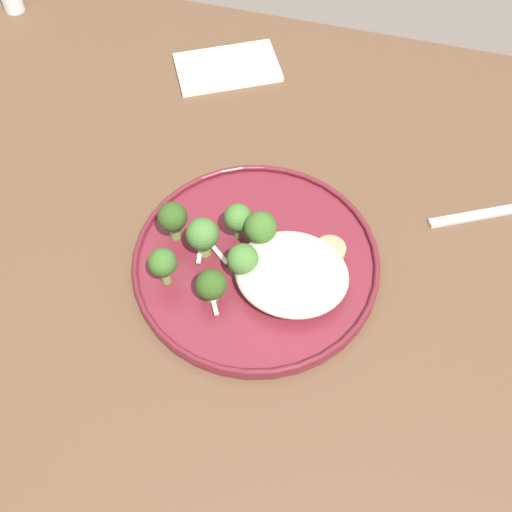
{
  "coord_description": "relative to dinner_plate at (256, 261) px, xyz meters",
  "views": [
    {
      "loc": [
        -0.11,
        0.35,
        1.36
      ],
      "look_at": [
        -0.01,
        -0.03,
        0.76
      ],
      "focal_mm": 43.79,
      "sensor_mm": 36.0,
      "label": 1
    }
  ],
  "objects": [
    {
      "name": "ground",
      "position": [
        0.01,
        0.03,
        -0.75
      ],
      "size": [
        6.0,
        6.0,
        0.0
      ],
      "primitive_type": "plane",
      "color": "#665B51"
    },
    {
      "name": "wooden_dining_table",
      "position": [
        0.01,
        0.03,
        -0.09
      ],
      "size": [
        1.4,
        1.0,
        0.74
      ],
      "color": "brown",
      "rests_on": "ground"
    },
    {
      "name": "dinner_plate",
      "position": [
        0.0,
        0.0,
        0.0
      ],
      "size": [
        0.29,
        0.29,
        0.02
      ],
      "color": "maroon",
      "rests_on": "wooden_dining_table"
    },
    {
      "name": "noodle_bed",
      "position": [
        -0.05,
        0.02,
        0.02
      ],
      "size": [
        0.13,
        0.11,
        0.04
      ],
      "color": "beige",
      "rests_on": "dinner_plate"
    },
    {
      "name": "seared_scallop_tiny_bay",
      "position": [
        -0.08,
        -0.03,
        0.01
      ],
      "size": [
        0.04,
        0.04,
        0.01
      ],
      "color": "#E5C689",
      "rests_on": "dinner_plate"
    },
    {
      "name": "seared_scallop_half_hidden",
      "position": [
        -0.09,
        -0.0,
        0.01
      ],
      "size": [
        0.02,
        0.02,
        0.01
      ],
      "color": "beige",
      "rests_on": "dinner_plate"
    },
    {
      "name": "seared_scallop_on_noodles",
      "position": [
        -0.02,
        0.0,
        0.01
      ],
      "size": [
        0.03,
        0.03,
        0.01
      ],
      "color": "beige",
      "rests_on": "dinner_plate"
    },
    {
      "name": "seared_scallop_front_small",
      "position": [
        -0.03,
        0.02,
        0.01
      ],
      "size": [
        0.02,
        0.02,
        0.02
      ],
      "color": "#DBB77A",
      "rests_on": "dinner_plate"
    },
    {
      "name": "broccoli_floret_rear_charred",
      "position": [
        0.1,
        -0.01,
        0.04
      ],
      "size": [
        0.04,
        0.04,
        0.06
      ],
      "color": "#7A994C",
      "rests_on": "dinner_plate"
    },
    {
      "name": "broccoli_floret_beside_noodles",
      "position": [
        0.06,
        0.0,
        0.04
      ],
      "size": [
        0.04,
        0.04,
        0.06
      ],
      "color": "#89A356",
      "rests_on": "dinner_plate"
    },
    {
      "name": "broccoli_floret_split_head",
      "position": [
        0.09,
        0.05,
        0.04
      ],
      "size": [
        0.03,
        0.03,
        0.06
      ],
      "color": "#7A994C",
      "rests_on": "dinner_plate"
    },
    {
      "name": "broccoli_floret_tall_stalk",
      "position": [
        0.03,
        -0.03,
        0.04
      ],
      "size": [
        0.03,
        0.03,
        0.05
      ],
      "color": "#7A994C",
      "rests_on": "dinner_plate"
    },
    {
      "name": "broccoli_floret_front_edge",
      "position": [
        0.03,
        0.06,
        0.03
      ],
      "size": [
        0.03,
        0.03,
        0.05
      ],
      "color": "#7A994C",
      "rests_on": "dinner_plate"
    },
    {
      "name": "broccoli_floret_near_rim",
      "position": [
        -0.0,
        -0.02,
        0.04
      ],
      "size": [
        0.04,
        0.04,
        0.06
      ],
      "color": "#89A356",
      "rests_on": "dinner_plate"
    },
    {
      "name": "broccoli_floret_right_tilted",
      "position": [
        0.01,
        0.02,
        0.03
      ],
      "size": [
        0.04,
        0.04,
        0.05
      ],
      "color": "#89A356",
      "rests_on": "dinner_plate"
    },
    {
      "name": "onion_sliver_pale_crescent",
      "position": [
        0.07,
        -0.0,
        0.01
      ],
      "size": [
        0.01,
        0.05,
        0.0
      ],
      "primitive_type": "cube",
      "rotation": [
        0.0,
        0.0,
        1.77
      ],
      "color": "silver",
      "rests_on": "dinner_plate"
    },
    {
      "name": "onion_sliver_short_strip",
      "position": [
        0.03,
        0.06,
        0.01
      ],
      "size": [
        0.03,
        0.04,
        0.0
      ],
      "primitive_type": "cube",
      "rotation": [
        0.0,
        0.0,
        5.23
      ],
      "color": "silver",
      "rests_on": "dinner_plate"
    },
    {
      "name": "onion_sliver_curled_piece",
      "position": [
        0.05,
        0.0,
        0.01
      ],
      "size": [
        0.04,
        0.03,
        0.0
      ],
      "primitive_type": "cube",
      "rotation": [
        0.0,
        0.0,
        5.62
      ],
      "color": "silver",
      "rests_on": "dinner_plate"
    },
    {
      "name": "dinner_fork",
      "position": [
        -0.28,
        -0.16,
        -0.01
      ],
      "size": [
        0.17,
        0.1,
        0.0
      ],
      "color": "silver",
      "rests_on": "wooden_dining_table"
    },
    {
      "name": "folded_napkin",
      "position": [
        0.13,
        -0.32,
        -0.0
      ],
      "size": [
        0.17,
        0.15,
        0.01
      ],
      "primitive_type": "cube",
      "rotation": [
        0.0,
        0.0,
        0.5
      ],
      "color": "white",
      "rests_on": "wooden_dining_table"
    }
  ]
}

